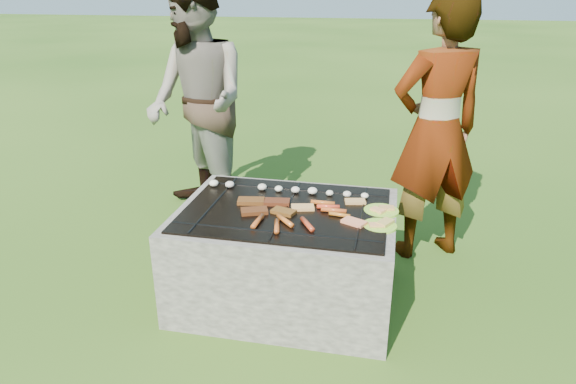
# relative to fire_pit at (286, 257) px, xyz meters

# --- Properties ---
(lawn) EXTENTS (60.00, 60.00, 0.00)m
(lawn) POSITION_rel_fire_pit_xyz_m (0.00, 0.00, -0.28)
(lawn) COLOR #244A12
(lawn) RESTS_ON ground
(fire_pit) EXTENTS (1.30, 1.00, 0.62)m
(fire_pit) POSITION_rel_fire_pit_xyz_m (0.00, 0.00, 0.00)
(fire_pit) COLOR gray
(fire_pit) RESTS_ON ground
(mushrooms) EXTENTS (1.05, 0.06, 0.04)m
(mushrooms) POSITION_rel_fire_pit_xyz_m (-0.08, 0.26, 0.35)
(mushrooms) COLOR white
(mushrooms) RESTS_ON fire_pit
(pork_slabs) EXTENTS (0.40, 0.28, 0.02)m
(pork_slabs) POSITION_rel_fire_pit_xyz_m (-0.13, -0.01, 0.34)
(pork_slabs) COLOR #91511A
(pork_slabs) RESTS_ON fire_pit
(sausages) EXTENTS (0.52, 0.47, 0.03)m
(sausages) POSITION_rel_fire_pit_xyz_m (0.12, -0.12, 0.34)
(sausages) COLOR #C66420
(sausages) RESTS_ON fire_pit
(bread_on_grate) EXTENTS (0.47, 0.41, 0.02)m
(bread_on_grate) POSITION_rel_fire_pit_xyz_m (0.29, 0.02, 0.34)
(bread_on_grate) COLOR #D0B96A
(bread_on_grate) RESTS_ON fire_pit
(plate_far) EXTENTS (0.26, 0.26, 0.03)m
(plate_far) POSITION_rel_fire_pit_xyz_m (0.56, 0.10, 0.33)
(plate_far) COLOR #C5E937
(plate_far) RESTS_ON fire_pit
(plate_near) EXTENTS (0.22, 0.22, 0.03)m
(plate_near) POSITION_rel_fire_pit_xyz_m (0.56, -0.11, 0.33)
(plate_near) COLOR #CDFF3C
(plate_near) RESTS_ON fire_pit
(cook) EXTENTS (0.81, 0.71, 1.86)m
(cook) POSITION_rel_fire_pit_xyz_m (0.88, 0.80, 0.65)
(cook) COLOR #9D9482
(cook) RESTS_ON ground
(bystander) EXTENTS (1.20, 1.19, 1.95)m
(bystander) POSITION_rel_fire_pit_xyz_m (-0.97, 1.09, 0.69)
(bystander) COLOR gray
(bystander) RESTS_ON ground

